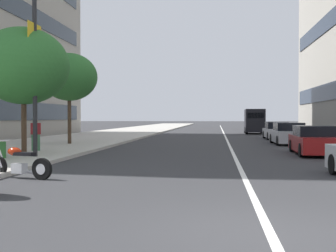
{
  "coord_description": "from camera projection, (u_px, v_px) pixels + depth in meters",
  "views": [
    {
      "loc": [
        -6.49,
        0.8,
        1.73
      ],
      "look_at": [
        17.1,
        3.46,
        1.27
      ],
      "focal_mm": 46.15,
      "sensor_mm": 36.0,
      "label": 1
    }
  ],
  "objects": [
    {
      "name": "pedestrian_on_plaza",
      "position": [
        36.0,
        135.0,
        20.47
      ],
      "size": [
        0.47,
        0.46,
        1.53
      ],
      "rotation": [
        0.0,
        0.0,
        3.98
      ],
      "color": "#3F724C",
      "rests_on": "sidewalk_right_plaza"
    },
    {
      "name": "car_lead_in_lane",
      "position": [
        314.0,
        141.0,
        20.21
      ],
      "size": [
        4.73,
        1.93,
        1.35
      ],
      "rotation": [
        0.0,
        0.0,
        -0.03
      ],
      "color": "maroon",
      "rests_on": "ground"
    },
    {
      "name": "car_mid_block_traffic",
      "position": [
        277.0,
        131.0,
        34.53
      ],
      "size": [
        4.29,
        1.84,
        1.38
      ],
      "rotation": [
        0.0,
        0.0,
        0.01
      ],
      "color": "#B7B7BC",
      "rests_on": "ground"
    },
    {
      "name": "street_lamp_with_banners",
      "position": [
        41.0,
        26.0,
        17.4
      ],
      "size": [
        1.26,
        2.05,
        8.96
      ],
      "color": "#232326",
      "rests_on": "sidewalk_right_plaza"
    },
    {
      "name": "lane_centre_stripe",
      "position": [
        225.0,
        136.0,
        41.16
      ],
      "size": [
        110.0,
        0.16,
        0.01
      ],
      "primitive_type": "cube",
      "color": "silver",
      "rests_on": "ground"
    },
    {
      "name": "ground_plane",
      "position": [
        271.0,
        234.0,
        6.39
      ],
      "size": [
        400.0,
        400.0,
        0.0
      ],
      "primitive_type": "plane",
      "color": "#303033"
    },
    {
      "name": "car_approaching_light",
      "position": [
        288.0,
        134.0,
        27.8
      ],
      "size": [
        4.31,
        1.95,
        1.4
      ],
      "rotation": [
        0.0,
        0.0,
        0.02
      ],
      "color": "#B7B7BC",
      "rests_on": "ground"
    },
    {
      "name": "street_tree_far_plaza",
      "position": [
        69.0,
        77.0,
        26.17
      ],
      "size": [
        3.4,
        3.4,
        5.49
      ],
      "color": "#473323",
      "rests_on": "sidewalk_right_plaza"
    },
    {
      "name": "street_tree_by_lamp_post",
      "position": [
        24.0,
        66.0,
        18.23
      ],
      "size": [
        3.82,
        3.82,
        5.39
      ],
      "color": "#473323",
      "rests_on": "sidewalk_right_plaza"
    },
    {
      "name": "delivery_van_ahead",
      "position": [
        254.0,
        121.0,
        46.49
      ],
      "size": [
        5.44,
        2.16,
        2.61
      ],
      "rotation": [
        0.0,
        0.0,
        -0.03
      ],
      "color": "black",
      "rests_on": "ground"
    },
    {
      "name": "motorcycle_by_sign_pole",
      "position": [
        19.0,
        164.0,
        12.27
      ],
      "size": [
        0.81,
        2.13,
        1.08
      ],
      "rotation": [
        0.0,
        0.0,
        1.3
      ],
      "color": "black",
      "rests_on": "ground"
    },
    {
      "name": "sidewalk_right_plaza",
      "position": [
        97.0,
        137.0,
        37.43
      ],
      "size": [
        160.0,
        8.45,
        0.15
      ],
      "primitive_type": "cube",
      "color": "#B2ADA3",
      "rests_on": "ground"
    }
  ]
}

